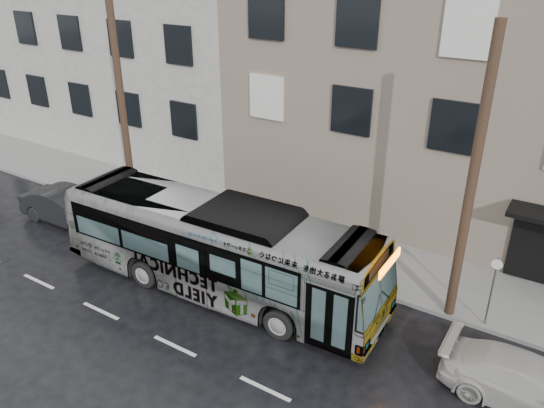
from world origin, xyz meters
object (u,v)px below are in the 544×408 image
Objects in this scene: white_sedan at (529,384)px; utility_pole_front at (472,184)px; utility_pole_rear at (123,112)px; sign_post at (491,292)px; bus at (217,247)px; dark_sedan at (68,207)px.

utility_pole_front is at bearing 45.88° from white_sedan.
utility_pole_rear reaches higher than sign_post.
white_sedan is (9.91, 0.10, -1.00)m from bus.
sign_post is (15.10, 0.00, -3.30)m from utility_pole_rear.
utility_pole_rear is at bearing 66.76° from bus.
utility_pole_rear is 2.03× the size of white_sedan.
bus is at bearing 90.25° from white_sedan.
utility_pole_front is 0.76× the size of bus.
bus is (6.78, -2.68, -3.01)m from utility_pole_rear.
utility_pole_rear is at bearing 80.91° from white_sedan.
bus is (-8.32, -2.68, 0.29)m from sign_post.
white_sedan is (2.69, -2.58, -4.01)m from utility_pole_front.
utility_pole_front is 2.00× the size of dark_sedan.
dark_sedan is (-1.70, -2.16, -3.91)m from utility_pole_rear.
bus reaches higher than white_sedan.
bus is 2.62× the size of dark_sedan.
white_sedan is at bearing -94.34° from dark_sedan.
white_sedan is 0.99× the size of dark_sedan.
sign_post is 3.11m from white_sedan.
utility_pole_front is at bearing 180.00° from sign_post.
utility_pole_rear is 15.46m from sign_post.
utility_pole_rear is (-14.00, 0.00, 0.00)m from utility_pole_front.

